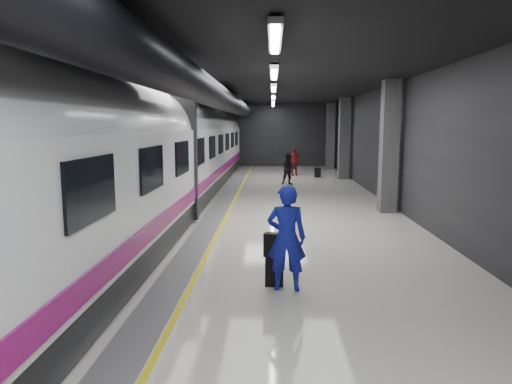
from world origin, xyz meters
TOP-DOWN VIEW (x-y plane):
  - ground at (0.00, 0.00)m, footprint 40.00×40.00m
  - platform_hall at (-0.29, 0.96)m, footprint 10.02×40.02m
  - train at (-3.25, -0.00)m, footprint 3.05×38.00m
  - traveler_main at (0.83, -5.75)m, footprint 0.73×0.50m
  - suitcase_main at (0.61, -5.55)m, footprint 0.34×0.22m
  - shoulder_bag at (0.59, -5.53)m, footprint 0.37×0.26m
  - traveler_far_a at (1.41, 9.28)m, footprint 0.87×0.73m
  - traveler_far_b at (1.88, 13.71)m, footprint 1.03×0.56m
  - suitcase_far at (3.20, 12.69)m, footprint 0.40×0.28m

SIDE VIEW (x-z plane):
  - ground at x=0.00m, z-range 0.00..0.00m
  - suitcase_main at x=0.61m, z-range 0.00..0.55m
  - suitcase_far at x=3.20m, z-range 0.00..0.55m
  - shoulder_bag at x=0.59m, z-range 0.55..1.00m
  - traveler_far_a at x=1.41m, z-range 0.00..1.59m
  - traveler_far_b at x=1.88m, z-range 0.00..1.67m
  - traveler_main at x=0.83m, z-range 0.00..1.94m
  - train at x=-3.25m, z-range 0.04..4.09m
  - platform_hall at x=-0.29m, z-range 1.28..5.79m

